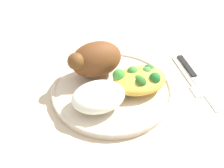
# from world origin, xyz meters

# --- Properties ---
(ground_plane) EXTENTS (2.00, 2.00, 0.00)m
(ground_plane) POSITION_xyz_m (0.00, 0.00, 0.00)
(ground_plane) COLOR beige
(plate) EXTENTS (0.25, 0.25, 0.02)m
(plate) POSITION_xyz_m (0.00, 0.00, 0.01)
(plate) COLOR beige
(plate) RESTS_ON ground_plane
(roasted_chicken) EXTENTS (0.12, 0.07, 0.08)m
(roasted_chicken) POSITION_xyz_m (0.02, -0.05, 0.06)
(roasted_chicken) COLOR brown
(roasted_chicken) RESTS_ON plate
(rice_pile) EXTENTS (0.10, 0.08, 0.04)m
(rice_pile) POSITION_xyz_m (0.04, 0.04, 0.04)
(rice_pile) COLOR white
(rice_pile) RESTS_ON plate
(mac_cheese_with_broccoli) EXTENTS (0.11, 0.08, 0.04)m
(mac_cheese_with_broccoli) POSITION_xyz_m (-0.05, 0.02, 0.03)
(mac_cheese_with_broccoli) COLOR gold
(mac_cheese_with_broccoli) RESTS_ON plate
(fork) EXTENTS (0.03, 0.14, 0.01)m
(fork) POSITION_xyz_m (-0.17, 0.02, 0.00)
(fork) COLOR silver
(fork) RESTS_ON ground_plane
(knife) EXTENTS (0.04, 0.19, 0.01)m
(knife) POSITION_xyz_m (-0.19, 0.02, 0.00)
(knife) COLOR black
(knife) RESTS_ON ground_plane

